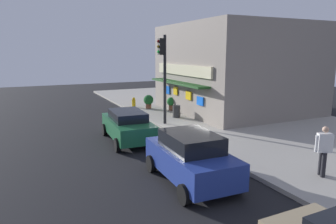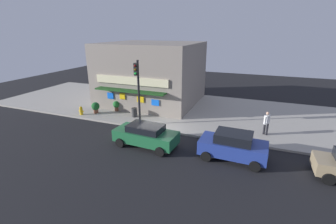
% 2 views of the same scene
% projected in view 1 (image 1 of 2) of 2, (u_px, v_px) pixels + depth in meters
% --- Properties ---
extents(ground_plane, '(59.67, 59.67, 0.00)m').
position_uv_depth(ground_plane, '(171.00, 134.00, 17.12)').
color(ground_plane, black).
extents(sidewalk, '(39.78, 11.76, 0.17)m').
position_uv_depth(sidewalk, '(254.00, 122.00, 19.59)').
color(sidewalk, '#A39E93').
rests_on(sidewalk, ground_plane).
extents(corner_building, '(9.64, 9.83, 6.25)m').
position_uv_depth(corner_building, '(236.00, 68.00, 22.93)').
color(corner_building, gray).
rests_on(corner_building, sidewalk).
extents(traffic_light, '(0.32, 0.58, 5.30)m').
position_uv_depth(traffic_light, '(163.00, 68.00, 18.25)').
color(traffic_light, black).
rests_on(traffic_light, sidewalk).
extents(fire_hydrant, '(0.53, 0.29, 0.80)m').
position_uv_depth(fire_hydrant, '(134.00, 102.00, 24.44)').
color(fire_hydrant, gold).
rests_on(fire_hydrant, sidewalk).
extents(trash_can, '(0.51, 0.51, 0.81)m').
position_uv_depth(trash_can, '(176.00, 111.00, 20.67)').
color(trash_can, '#2D2D2D').
rests_on(trash_can, sidewalk).
extents(pedestrian, '(0.43, 0.60, 1.80)m').
position_uv_depth(pedestrian, '(324.00, 149.00, 10.77)').
color(pedestrian, black).
rests_on(pedestrian, sidewalk).
extents(potted_plant_by_doorway, '(0.76, 0.76, 1.05)m').
position_uv_depth(potted_plant_by_doorway, '(149.00, 101.00, 23.90)').
color(potted_plant_by_doorway, brown).
rests_on(potted_plant_by_doorway, sidewalk).
extents(potted_plant_by_window, '(0.65, 0.65, 1.00)m').
position_uv_depth(potted_plant_by_window, '(171.00, 103.00, 23.09)').
color(potted_plant_by_window, brown).
rests_on(potted_plant_by_window, sidewalk).
extents(parked_car_blue, '(4.10, 2.22, 1.76)m').
position_uv_depth(parked_car_blue, '(191.00, 157.00, 10.72)').
color(parked_car_blue, navy).
rests_on(parked_car_blue, ground_plane).
extents(parked_car_green, '(4.47, 2.23, 1.56)m').
position_uv_depth(parked_car_green, '(128.00, 125.00, 15.70)').
color(parked_car_green, '#1E6038').
rests_on(parked_car_green, ground_plane).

